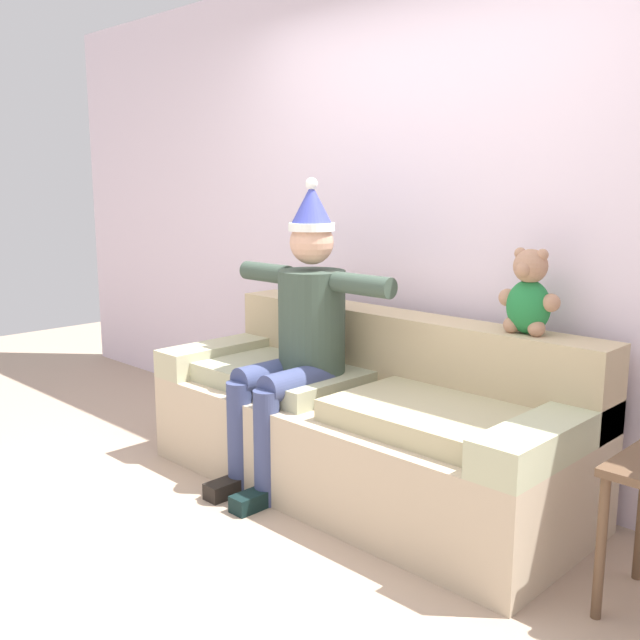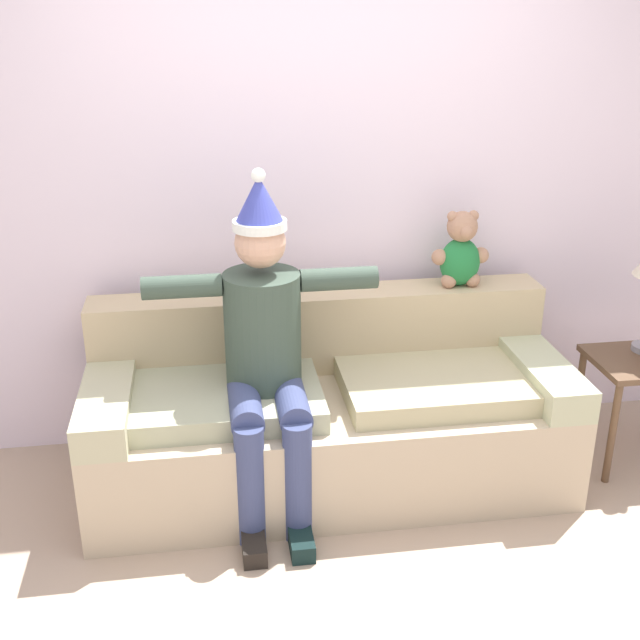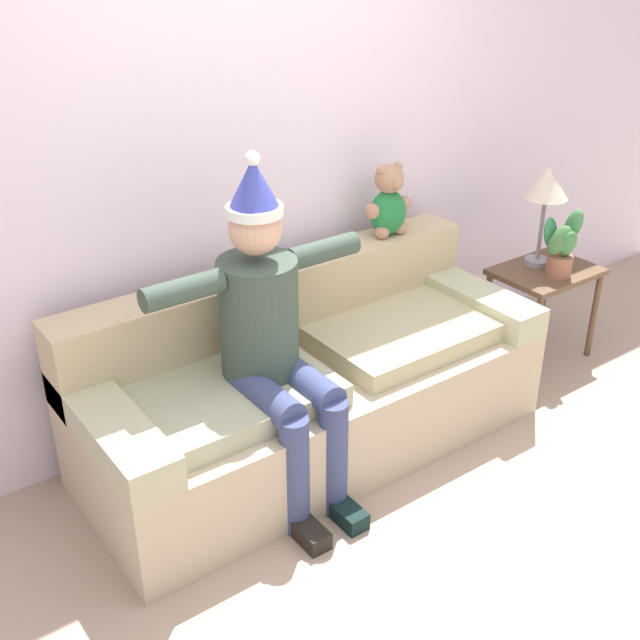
{
  "view_description": "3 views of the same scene",
  "coord_description": "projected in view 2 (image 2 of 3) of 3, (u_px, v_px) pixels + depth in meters",
  "views": [
    {
      "loc": [
        2.25,
        -1.58,
        1.5
      ],
      "look_at": [
        -0.17,
        0.88,
        0.85
      ],
      "focal_mm": 40.55,
      "sensor_mm": 36.0,
      "label": 1
    },
    {
      "loc": [
        -0.54,
        -2.29,
        2.18
      ],
      "look_at": [
        -0.06,
        0.86,
        0.89
      ],
      "focal_mm": 44.57,
      "sensor_mm": 36.0,
      "label": 2
    },
    {
      "loc": [
        -1.85,
        -1.6,
        2.35
      ],
      "look_at": [
        -0.04,
        0.88,
        0.75
      ],
      "focal_mm": 44.31,
      "sensor_mm": 36.0,
      "label": 3
    }
  ],
  "objects": [
    {
      "name": "teddy_bear",
      "position": [
        461.0,
        252.0,
        3.89
      ],
      "size": [
        0.29,
        0.17,
        0.38
      ],
      "color": "#217939",
      "rests_on": "couch"
    },
    {
      "name": "person_seated",
      "position": [
        265.0,
        346.0,
        3.44
      ],
      "size": [
        1.02,
        0.77,
        1.53
      ],
      "color": "#38493D",
      "rests_on": "ground_plane"
    },
    {
      "name": "back_wall",
      "position": [
        312.0,
        180.0,
        3.9
      ],
      "size": [
        7.0,
        0.1,
        2.7
      ],
      "primitive_type": "cube",
      "color": "silver",
      "rests_on": "ground_plane"
    },
    {
      "name": "couch",
      "position": [
        328.0,
        413.0,
        3.8
      ],
      "size": [
        2.23,
        0.89,
        0.85
      ],
      "color": "#C0AB8D",
      "rests_on": "ground_plane"
    },
    {
      "name": "ground_plane",
      "position": [
        370.0,
        621.0,
        2.99
      ],
      "size": [
        10.0,
        10.0,
        0.0
      ],
      "primitive_type": "plane",
      "color": "tan"
    }
  ]
}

